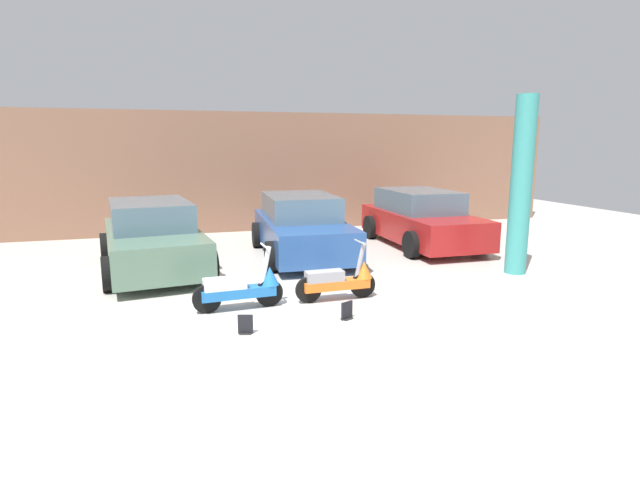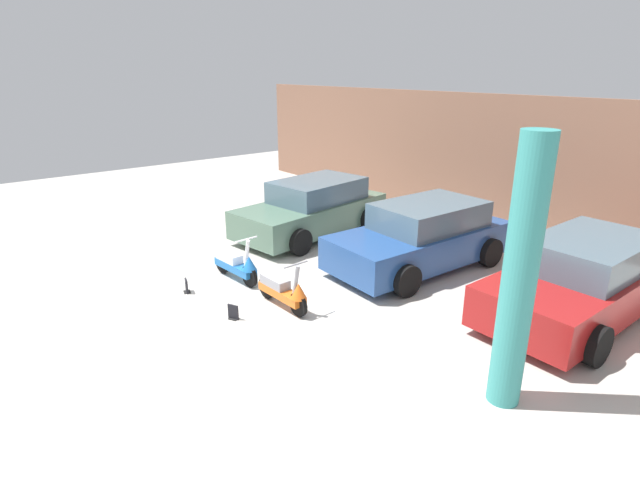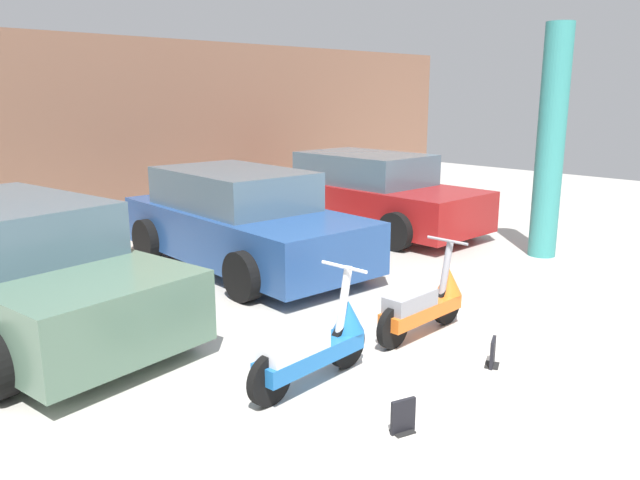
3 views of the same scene
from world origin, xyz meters
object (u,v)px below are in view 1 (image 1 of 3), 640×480
at_px(placard_near_left_scooter, 245,325).
at_px(support_column_side, 521,186).
at_px(placard_near_right_scooter, 347,311).
at_px(car_rear_right, 421,219).
at_px(scooter_front_right, 340,280).
at_px(car_rear_center, 301,227).
at_px(scooter_front_left, 242,287).
at_px(car_rear_left, 152,237).

bearing_deg(placard_near_left_scooter, support_column_side, 17.58).
distance_m(placard_near_left_scooter, placard_near_right_scooter, 1.48).
height_order(car_rear_right, support_column_side, support_column_side).
bearing_deg(scooter_front_right, placard_near_left_scooter, -149.09).
relative_size(car_rear_center, placard_near_left_scooter, 15.72).
bearing_deg(placard_near_right_scooter, placard_near_left_scooter, -174.02).
height_order(scooter_front_right, placard_near_right_scooter, scooter_front_right).
relative_size(scooter_front_left, car_rear_center, 0.34).
xyz_separation_m(scooter_front_left, support_column_side, (5.41, 0.72, 1.35)).
height_order(car_rear_left, car_rear_center, car_rear_center).
distance_m(car_rear_center, placard_near_right_scooter, 4.33).
distance_m(car_rear_right, placard_near_left_scooter, 6.95).
xyz_separation_m(car_rear_left, placard_near_left_scooter, (1.28, -4.02, -0.54)).
bearing_deg(car_rear_center, placard_near_right_scooter, -2.70).
bearing_deg(car_rear_center, placard_near_left_scooter, -20.27).
distance_m(scooter_front_right, car_rear_center, 3.39).
distance_m(scooter_front_left, car_rear_center, 3.85).
relative_size(scooter_front_left, scooter_front_right, 1.03).
bearing_deg(scooter_front_right, car_rear_left, 133.35).
relative_size(placard_near_left_scooter, support_column_side, 0.08).
bearing_deg(car_rear_right, support_column_side, 9.56).
height_order(scooter_front_left, support_column_side, support_column_side).
xyz_separation_m(scooter_front_left, car_rear_left, (-1.39, 2.99, 0.31)).
relative_size(car_rear_left, car_rear_center, 1.03).
bearing_deg(scooter_front_right, car_rear_center, 84.78).
xyz_separation_m(car_rear_center, placard_near_left_scooter, (-1.88, -4.43, -0.54)).
xyz_separation_m(placard_near_left_scooter, placard_near_right_scooter, (1.47, 0.15, 0.00)).
height_order(scooter_front_left, car_rear_center, car_rear_center).
xyz_separation_m(car_rear_center, placard_near_right_scooter, (-0.41, -4.27, -0.54)).
height_order(car_rear_left, support_column_side, support_column_side).
distance_m(car_rear_left, car_rear_right, 6.35).
height_order(scooter_front_left, placard_near_right_scooter, scooter_front_left).
bearing_deg(car_rear_left, placard_near_right_scooter, 27.88).
distance_m(car_rear_right, support_column_side, 3.24).
distance_m(placard_near_left_scooter, support_column_side, 5.99).
distance_m(car_rear_right, placard_near_right_scooter, 5.85).
bearing_deg(car_rear_left, car_rear_right, 89.16).
bearing_deg(placard_near_right_scooter, car_rear_center, 84.59).
relative_size(car_rear_right, support_column_side, 1.19).
xyz_separation_m(placard_near_left_scooter, support_column_side, (5.51, 1.75, 1.58)).
bearing_deg(car_rear_left, scooter_front_right, 37.24).
xyz_separation_m(scooter_front_right, car_rear_left, (-2.95, 2.96, 0.32)).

